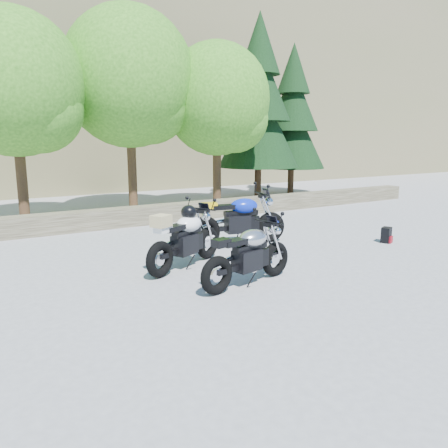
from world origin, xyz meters
The scene contains 12 objects.
ground centered at (0.00, 0.00, 0.00)m, with size 90.00×90.00×0.00m, color gray.
stone_wall centered at (0.00, 5.50, 0.25)m, with size 22.00×0.55×0.50m, color #433D2D.
hillside centered at (3.00, 28.00, 7.50)m, with size 80.00×30.00×15.00m, color olive.
tree_decid_left centered at (-2.39, 7.14, 3.63)m, with size 3.67×3.67×5.62m.
tree_decid_mid centered at (0.91, 7.54, 4.04)m, with size 4.08×4.08×6.24m.
tree_decid_right centered at (3.71, 6.94, 3.50)m, with size 3.54×3.54×5.41m.
conifer_near centered at (6.20, 8.20, 3.68)m, with size 3.17×3.17×7.06m.
conifer_far centered at (8.40, 8.80, 3.27)m, with size 2.82×2.82×6.27m.
silver_bike centered at (-0.15, -0.32, 0.48)m, with size 1.95×0.68×0.99m.
white_bike centered at (-0.59, 1.08, 0.56)m, with size 1.93×1.06×1.15m.
blue_bike centered at (1.24, 2.05, 0.56)m, with size 2.26×0.78×1.14m.
backpack centered at (4.24, 0.46, 0.17)m, with size 0.31×0.30×0.35m.
Camera 1 is at (-4.03, -5.89, 2.31)m, focal length 35.00 mm.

